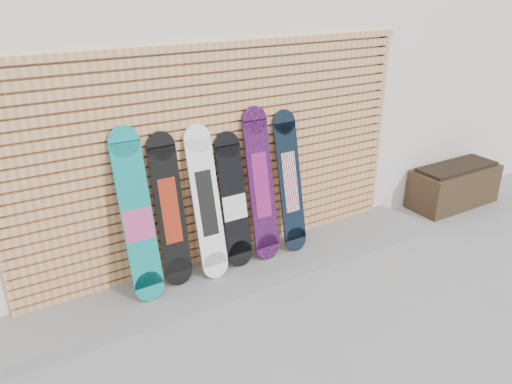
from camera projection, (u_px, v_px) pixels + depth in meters
ground at (288, 304)px, 4.69m from camera, size 80.00×80.00×0.00m
building at (179, 57)px, 6.95m from camera, size 12.00×5.00×3.60m
concrete_step at (239, 270)px, 5.12m from camera, size 4.60×0.70×0.12m
slat_wall at (223, 156)px, 4.90m from camera, size 4.26×0.08×2.29m
planter_box at (454, 185)px, 6.63m from camera, size 1.24×0.52×0.56m
snowboard_0 at (137, 217)px, 4.38m from camera, size 0.28×0.40×1.56m
snowboard_1 at (170, 211)px, 4.59m from camera, size 0.27×0.30×1.46m
snowboard_2 at (206, 203)px, 4.73m from camera, size 0.27×0.37×1.47m
snowboard_3 at (234, 202)px, 4.93m from camera, size 0.27×0.31×1.35m
snowboard_4 at (261, 185)px, 5.02m from camera, size 0.27×0.34×1.56m
snowboard_5 at (290, 182)px, 5.20m from camera, size 0.26×0.35×1.48m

